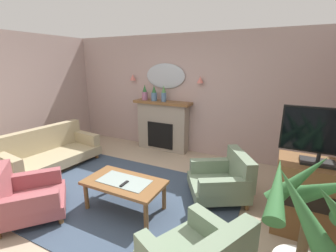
# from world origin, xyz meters

# --- Properties ---
(floor) EXTENTS (6.89, 6.01, 0.10)m
(floor) POSITION_xyz_m (0.00, 0.00, -0.05)
(floor) COLOR tan
(floor) RESTS_ON ground
(wall_back) EXTENTS (6.89, 0.10, 2.61)m
(wall_back) POSITION_xyz_m (0.00, 2.56, 1.31)
(wall_back) COLOR #B29993
(wall_back) RESTS_ON ground
(patterned_rug) EXTENTS (3.20, 2.40, 0.01)m
(patterned_rug) POSITION_xyz_m (0.00, 0.20, 0.01)
(patterned_rug) COLOR #38475B
(patterned_rug) RESTS_ON ground
(fireplace) EXTENTS (1.36, 0.36, 1.16)m
(fireplace) POSITION_xyz_m (-0.49, 2.33, 0.57)
(fireplace) COLOR gray
(fireplace) RESTS_ON ground
(mantel_vase_right) EXTENTS (0.13, 0.13, 0.35)m
(mantel_vase_right) POSITION_xyz_m (-0.94, 2.31, 1.31)
(mantel_vase_right) COLOR #9E6084
(mantel_vase_right) RESTS_ON fireplace
(mantel_vase_centre) EXTENTS (0.13, 0.13, 0.35)m
(mantel_vase_centre) POSITION_xyz_m (-0.69, 2.31, 1.31)
(mantel_vase_centre) COLOR #4C7093
(mantel_vase_centre) RESTS_ON fireplace
(mantel_vase_left) EXTENTS (0.11, 0.11, 0.36)m
(mantel_vase_left) POSITION_xyz_m (-0.44, 2.31, 1.33)
(mantel_vase_left) COLOR #4C7093
(mantel_vase_left) RESTS_ON fireplace
(wall_mirror) EXTENTS (0.96, 0.06, 0.56)m
(wall_mirror) POSITION_xyz_m (-0.49, 2.48, 1.71)
(wall_mirror) COLOR #B2BCC6
(wall_sconce_left) EXTENTS (0.14, 0.14, 0.14)m
(wall_sconce_left) POSITION_xyz_m (-1.34, 2.43, 1.66)
(wall_sconce_left) COLOR #D17066
(wall_sconce_right) EXTENTS (0.14, 0.14, 0.14)m
(wall_sconce_right) POSITION_xyz_m (0.36, 2.43, 1.66)
(wall_sconce_right) COLOR #D17066
(coffee_table) EXTENTS (1.10, 0.60, 0.45)m
(coffee_table) POSITION_xyz_m (0.13, 0.00, 0.38)
(coffee_table) COLOR brown
(coffee_table) RESTS_ON ground
(tv_remote) EXTENTS (0.04, 0.16, 0.02)m
(tv_remote) POSITION_xyz_m (0.20, -0.08, 0.45)
(tv_remote) COLOR black
(tv_remote) RESTS_ON coffee_table
(floral_couch) EXTENTS (1.05, 1.79, 0.76)m
(floral_couch) POSITION_xyz_m (-2.05, 0.49, 0.32)
(floral_couch) COLOR tan
(floral_couch) RESTS_ON ground
(armchair_beside_couch) EXTENTS (1.14, 1.14, 0.71)m
(armchair_beside_couch) POSITION_xyz_m (-0.97, -0.73, 0.31)
(armchair_beside_couch) COLOR #934C51
(armchair_beside_couch) RESTS_ON ground
(armchair_near_fireplace) EXTENTS (1.11, 1.11, 0.71)m
(armchair_near_fireplace) POSITION_xyz_m (1.29, 0.92, 0.31)
(armchair_near_fireplace) COLOR gray
(armchair_near_fireplace) RESTS_ON ground
(tv_cabinet) EXTENTS (0.80, 0.57, 0.90)m
(tv_cabinet) POSITION_xyz_m (2.39, 0.66, 0.45)
(tv_cabinet) COLOR brown
(tv_cabinet) RESTS_ON ground
(tv_flatscreen) EXTENTS (0.84, 0.24, 0.65)m
(tv_flatscreen) POSITION_xyz_m (2.39, 0.64, 1.25)
(tv_flatscreen) COLOR black
(tv_flatscreen) RESTS_ON tv_cabinet
(potted_plant_corner_palm) EXTENTS (0.80, 0.86, 1.33)m
(potted_plant_corner_palm) POSITION_xyz_m (2.26, -0.40, 0.67)
(potted_plant_corner_palm) COLOR silver
(potted_plant_corner_palm) RESTS_ON ground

